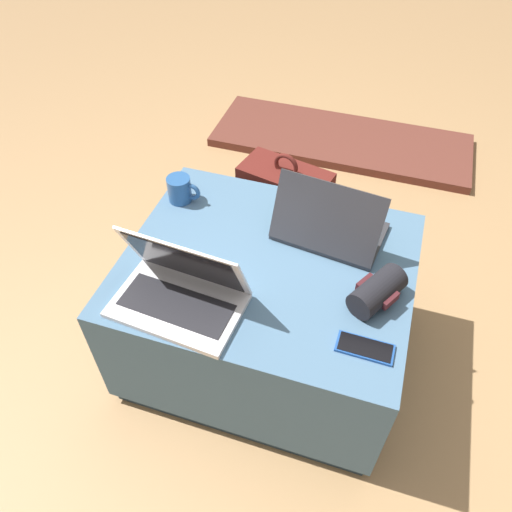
% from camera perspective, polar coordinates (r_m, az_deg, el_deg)
% --- Properties ---
extents(ground_plane, '(14.00, 14.00, 0.00)m').
position_cam_1_polar(ground_plane, '(1.90, 1.10, -10.51)').
color(ground_plane, tan).
extents(ottoman, '(0.88, 0.73, 0.47)m').
position_cam_1_polar(ottoman, '(1.70, 1.22, -6.11)').
color(ottoman, '#2A3D4E').
rests_on(ottoman, ground_plane).
extents(laptop_near, '(0.38, 0.26, 0.22)m').
position_cam_1_polar(laptop_near, '(1.40, -8.67, -3.92)').
color(laptop_near, silver).
rests_on(laptop_near, ottoman).
extents(laptop_far, '(0.36, 0.27, 0.22)m').
position_cam_1_polar(laptop_far, '(1.58, 8.31, 3.34)').
color(laptop_far, '#333338').
rests_on(laptop_far, ottoman).
extents(cell_phone, '(0.15, 0.07, 0.01)m').
position_cam_1_polar(cell_phone, '(1.36, 12.34, -10.22)').
color(cell_phone, '#1E4C9E').
rests_on(cell_phone, ottoman).
extents(backpack, '(0.37, 0.28, 0.54)m').
position_cam_1_polar(backpack, '(2.04, 3.27, 4.34)').
color(backpack, '#5B1E19').
rests_on(backpack, ground_plane).
extents(wrist_brace, '(0.16, 0.19, 0.08)m').
position_cam_1_polar(wrist_brace, '(1.43, 13.69, -3.93)').
color(wrist_brace, black).
rests_on(wrist_brace, ottoman).
extents(coffee_mug, '(0.12, 0.08, 0.09)m').
position_cam_1_polar(coffee_mug, '(1.73, -8.62, 7.54)').
color(coffee_mug, '#285693').
rests_on(coffee_mug, ottoman).
extents(fireplace_hearth, '(1.40, 0.50, 0.04)m').
position_cam_1_polar(fireplace_hearth, '(2.89, 9.66, 12.90)').
color(fireplace_hearth, brown).
rests_on(fireplace_hearth, ground_plane).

